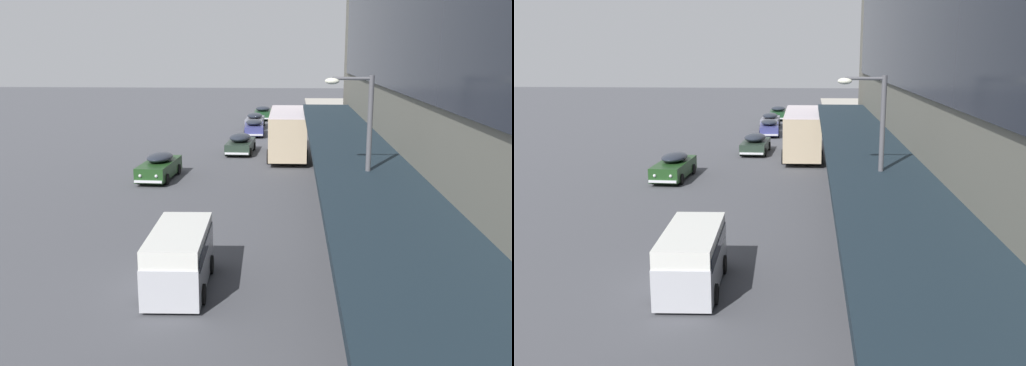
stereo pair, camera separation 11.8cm
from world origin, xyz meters
TOP-DOWN VIEW (x-y plane):
  - transit_bus_kerbside_front at (3.70, 36.03)m, footprint 2.86×9.22m
  - sedan_far_back at (0.20, 52.56)m, footprint 1.88×4.86m
  - sedan_second_near at (0.64, 59.89)m, footprint 2.07×4.65m
  - sedan_lead_mid at (0.50, 46.97)m, footprint 2.02×4.87m
  - sedan_oncoming_rear at (0.13, 37.30)m, footprint 2.09×4.84m
  - sedan_lead_near at (-3.96, 27.98)m, footprint 1.98×5.01m
  - vw_van at (0.47, 11.88)m, footprint 2.04×4.62m
  - street_lamp at (6.27, 12.33)m, footprint 1.50×0.28m

SIDE VIEW (x-z plane):
  - sedan_lead_mid at x=0.50m, z-range 0.00..1.51m
  - sedan_far_back at x=0.20m, z-range 0.00..1.53m
  - sedan_oncoming_rear at x=0.13m, z-range -0.01..1.54m
  - sedan_second_near at x=0.64m, z-range -0.01..1.55m
  - sedan_lead_near at x=-3.96m, z-range 0.00..1.57m
  - vw_van at x=0.47m, z-range 0.12..2.08m
  - transit_bus_kerbside_front at x=3.70m, z-range 0.25..3.62m
  - street_lamp at x=6.27m, z-range 0.71..7.38m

